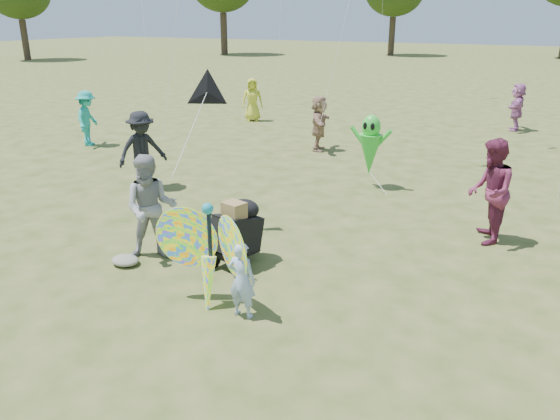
% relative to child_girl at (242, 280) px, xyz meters
% --- Properties ---
extents(ground, '(160.00, 160.00, 0.00)m').
position_rel_child_girl_xyz_m(ground, '(0.07, -0.16, -0.55)').
color(ground, '#51592B').
rests_on(ground, ground).
extents(child_girl, '(0.41, 0.28, 1.09)m').
position_rel_child_girl_xyz_m(child_girl, '(0.00, 0.00, 0.00)').
color(child_girl, '#9FB9E1').
rests_on(child_girl, ground).
extents(adult_man, '(1.11, 1.06, 1.80)m').
position_rel_child_girl_xyz_m(adult_man, '(-2.32, 0.92, 0.35)').
color(adult_man, '#94959A').
rests_on(adult_man, ground).
extents(grey_bag, '(0.48, 0.39, 0.15)m').
position_rel_child_girl_xyz_m(grey_bag, '(-2.58, 0.48, -0.47)').
color(grey_bag, gray).
rests_on(grey_bag, ground).
extents(crowd_b, '(1.12, 1.36, 1.82)m').
position_rel_child_girl_xyz_m(crowd_b, '(-5.22, 3.99, 0.37)').
color(crowd_b, black).
rests_on(crowd_b, ground).
extents(crowd_d, '(0.93, 1.61, 1.66)m').
position_rel_child_girl_xyz_m(crowd_d, '(-3.11, 9.45, 0.28)').
color(crowd_d, '#A37C64').
rests_on(crowd_d, ground).
extents(crowd_e, '(0.91, 1.06, 1.90)m').
position_rel_child_girl_xyz_m(crowd_e, '(2.51, 4.33, 0.40)').
color(crowd_e, maroon).
rests_on(crowd_e, ground).
extents(crowd_g, '(0.95, 0.84, 1.63)m').
position_rel_child_girl_xyz_m(crowd_g, '(-7.43, 12.79, 0.27)').
color(crowd_g, gold).
rests_on(crowd_g, ground).
extents(crowd_i, '(1.04, 1.27, 1.71)m').
position_rel_child_girl_xyz_m(crowd_i, '(-9.79, 6.65, 0.31)').
color(crowd_i, teal).
rests_on(crowd_i, ground).
extents(crowd_j, '(0.54, 1.56, 1.67)m').
position_rel_child_girl_xyz_m(crowd_j, '(1.84, 15.57, 0.29)').
color(crowd_j, '#B467A4').
rests_on(crowd_j, ground).
extents(jogging_stroller, '(0.66, 1.11, 1.09)m').
position_rel_child_girl_xyz_m(jogging_stroller, '(-0.96, 1.43, 0.07)').
color(jogging_stroller, black).
rests_on(jogging_stroller, ground).
extents(butterfly_kite, '(1.74, 0.75, 1.71)m').
position_rel_child_girl_xyz_m(butterfly_kite, '(-0.58, 0.07, 0.21)').
color(butterfly_kite, red).
rests_on(butterfly_kite, ground).
extents(delta_kite_rig, '(0.89, 1.85, 1.57)m').
position_rel_child_girl_xyz_m(delta_kite_rig, '(-2.25, 2.54, 2.05)').
color(delta_kite_rig, black).
rests_on(delta_kite_rig, ground).
extents(alien_kite, '(1.12, 0.69, 1.74)m').
position_rel_child_girl_xyz_m(alien_kite, '(-0.49, 6.53, 0.42)').
color(alien_kite, green).
rests_on(alien_kite, ground).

